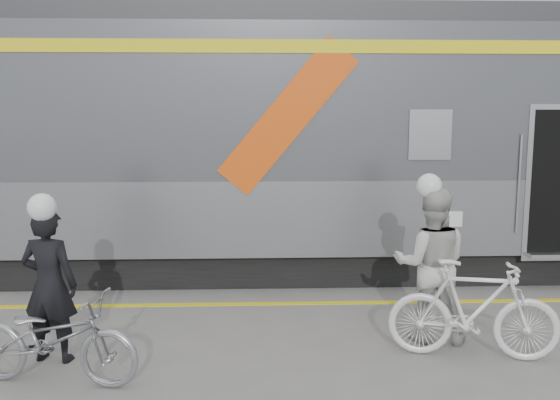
{
  "coord_description": "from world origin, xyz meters",
  "views": [
    {
      "loc": [
        -0.23,
        -5.54,
        2.55
      ],
      "look_at": [
        0.04,
        1.6,
        1.5
      ],
      "focal_mm": 38.0,
      "sensor_mm": 36.0,
      "label": 1
    }
  ],
  "objects_px": {
    "man": "(49,285)",
    "bicycle_left": "(53,339)",
    "bicycle_right": "(473,310)",
    "woman": "(431,265)"
  },
  "relations": [
    {
      "from": "man",
      "to": "bicycle_left",
      "type": "height_order",
      "value": "man"
    },
    {
      "from": "man",
      "to": "bicycle_right",
      "type": "bearing_deg",
      "value": -171.2
    },
    {
      "from": "woman",
      "to": "bicycle_right",
      "type": "relative_size",
      "value": 0.99
    },
    {
      "from": "bicycle_right",
      "to": "man",
      "type": "bearing_deg",
      "value": 100.57
    },
    {
      "from": "man",
      "to": "bicycle_left",
      "type": "relative_size",
      "value": 0.95
    },
    {
      "from": "bicycle_left",
      "to": "bicycle_right",
      "type": "relative_size",
      "value": 0.96
    },
    {
      "from": "bicycle_left",
      "to": "woman",
      "type": "height_order",
      "value": "woman"
    },
    {
      "from": "bicycle_left",
      "to": "woman",
      "type": "xyz_separation_m",
      "value": [
        3.88,
        0.99,
        0.42
      ]
    },
    {
      "from": "bicycle_left",
      "to": "bicycle_right",
      "type": "xyz_separation_m",
      "value": [
        4.18,
        0.44,
        0.08
      ]
    },
    {
      "from": "bicycle_left",
      "to": "woman",
      "type": "distance_m",
      "value": 4.02
    }
  ]
}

